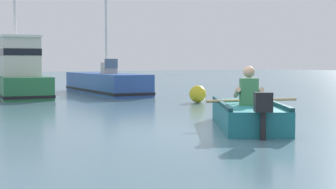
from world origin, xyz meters
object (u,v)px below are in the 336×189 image
moored_boat_green (16,74)px  moored_boat_blue (105,84)px  rowboat_with_person (247,114)px  mooring_buoy (198,94)px

moored_boat_green → moored_boat_blue: (3.47, -0.37, -0.41)m
moored_boat_green → rowboat_with_person: bearing=-83.7°
rowboat_with_person → mooring_buoy: bearing=63.6°
moored_boat_blue → mooring_buoy: bearing=-85.4°
rowboat_with_person → mooring_buoy: 6.01m
moored_boat_green → moored_boat_blue: bearing=-6.1°
rowboat_with_person → moored_boat_green: 11.60m
moored_boat_green → mooring_buoy: size_ratio=12.35×
moored_boat_blue → mooring_buoy: (0.47, -5.77, -0.13)m
moored_boat_green → mooring_buoy: moored_boat_green is taller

